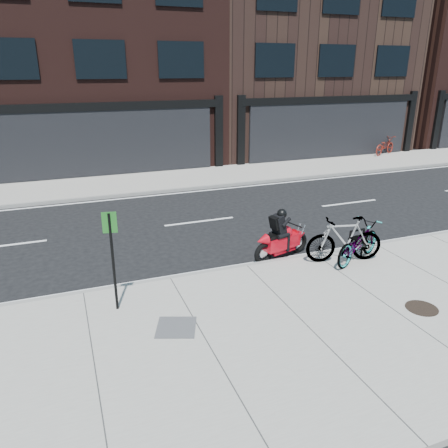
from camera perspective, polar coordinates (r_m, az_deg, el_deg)
name	(u,v)px	position (r m, az deg, el deg)	size (l,w,h in m)	color
ground	(220,243)	(12.90, -0.51, -2.45)	(120.00, 120.00, 0.00)	black
sidewalk_near	(309,331)	(8.87, 11.07, -13.52)	(60.00, 6.00, 0.13)	gray
sidewalk_far	(161,181)	(19.99, -8.26, 5.63)	(60.00, 3.50, 0.13)	gray
building_center	(86,19)	(25.90, -17.53, 24.20)	(12.00, 10.00, 14.50)	black
building_mideast	(291,44)	(29.36, 8.69, 22.25)	(12.00, 10.00, 12.50)	black
building_east	(441,43)	(36.69, 26.48, 20.40)	(10.00, 10.00, 13.00)	black
bike_rack	(356,242)	(11.85, 16.89, -2.21)	(0.50, 0.09, 0.83)	black
bicycle_front	(358,242)	(11.75, 17.09, -2.30)	(0.68, 1.94, 1.02)	gray
bicycle_rear	(344,239)	(11.59, 15.45, -1.95)	(0.57, 2.01, 1.21)	gray
motorcycle	(284,237)	(11.84, 7.86, -1.75)	(1.85, 0.74, 1.41)	black
bicycle_far	(385,146)	(27.09, 20.26, 9.57)	(0.67, 1.94, 1.02)	maroon
manhole_cover	(422,308)	(10.17, 24.42, -9.98)	(0.66, 0.66, 0.01)	black
utility_grate	(176,327)	(8.73, -6.26, -13.26)	(0.75, 0.75, 0.01)	#434446
sign_post	(112,253)	(9.00, -14.38, -3.66)	(0.28, 0.07, 2.12)	black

